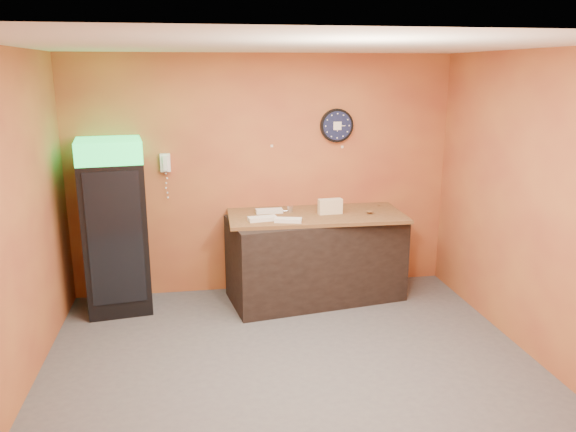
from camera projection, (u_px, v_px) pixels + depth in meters
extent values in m
plane|color=#47474C|center=(293.00, 368.00, 5.08)|extent=(4.50, 4.50, 0.00)
cube|color=#BF7336|center=(264.00, 176.00, 6.63)|extent=(4.50, 0.02, 2.80)
cube|color=#BF7336|center=(9.00, 231.00, 4.36)|extent=(0.02, 4.00, 2.80)
cube|color=#BF7336|center=(537.00, 208.00, 5.08)|extent=(0.02, 4.00, 2.80)
cube|color=white|center=(294.00, 45.00, 4.37)|extent=(4.50, 4.00, 0.02)
cube|color=black|center=(116.00, 237.00, 6.17)|extent=(0.75, 0.75, 1.67)
cube|color=#19DB4F|center=(109.00, 150.00, 5.93)|extent=(0.75, 0.75, 0.24)
cube|color=black|center=(107.00, 240.00, 5.82)|extent=(0.55, 0.09, 1.43)
cube|color=black|center=(316.00, 258.00, 6.53)|extent=(2.07, 1.16, 0.98)
cylinder|color=black|center=(337.00, 126.00, 6.60)|extent=(0.40, 0.05, 0.40)
cylinder|color=#0F1433|center=(337.00, 126.00, 6.57)|extent=(0.34, 0.01, 0.34)
cube|color=white|center=(337.00, 126.00, 6.57)|extent=(0.10, 0.00, 0.10)
cube|color=white|center=(165.00, 163.00, 6.36)|extent=(0.11, 0.07, 0.21)
cube|color=white|center=(165.00, 163.00, 6.31)|extent=(0.05, 0.04, 0.17)
cube|color=brown|center=(316.00, 215.00, 6.40)|extent=(2.01, 0.95, 0.04)
cube|color=beige|center=(330.00, 211.00, 6.39)|extent=(0.28, 0.11, 0.06)
cube|color=beige|center=(330.00, 206.00, 6.37)|extent=(0.28, 0.11, 0.06)
cube|color=beige|center=(330.00, 201.00, 6.36)|extent=(0.28, 0.11, 0.06)
cube|color=white|center=(262.00, 219.00, 6.10)|extent=(0.33, 0.17, 0.04)
cube|color=white|center=(288.00, 220.00, 6.05)|extent=(0.31, 0.19, 0.04)
cube|color=white|center=(269.00, 211.00, 6.43)|extent=(0.31, 0.12, 0.04)
cylinder|color=silver|center=(290.00, 209.00, 6.48)|extent=(0.07, 0.07, 0.07)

